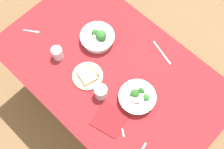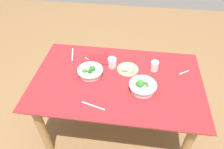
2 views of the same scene
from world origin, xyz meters
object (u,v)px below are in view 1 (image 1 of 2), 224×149
at_px(fork_by_near_bowl, 122,127).
at_px(table_knife_left, 162,53).
at_px(water_glass_side, 101,92).
at_px(broccoli_bowl_near, 98,38).
at_px(broccoli_bowl_far, 137,97).
at_px(bread_side_plate, 88,76).
at_px(napkin_folded_upper, 109,120).
at_px(fork_by_far_bowl, 32,31).
at_px(water_glass_center, 57,53).

distance_m(fork_by_near_bowl, table_knife_left, 0.54).
bearing_deg(water_glass_side, broccoli_bowl_near, -42.26).
bearing_deg(water_glass_side, broccoli_bowl_far, -143.63).
xyz_separation_m(broccoli_bowl_near, bread_side_plate, (-0.13, 0.22, -0.03)).
bearing_deg(napkin_folded_upper, fork_by_far_bowl, -5.63).
relative_size(water_glass_side, fork_by_near_bowl, 0.93).
bearing_deg(water_glass_side, fork_by_far_bowl, 0.12).
xyz_separation_m(broccoli_bowl_near, napkin_folded_upper, (-0.41, 0.33, -0.03)).
bearing_deg(broccoli_bowl_far, water_glass_center, 13.57).
distance_m(broccoli_bowl_far, water_glass_side, 0.21).
bearing_deg(napkin_folded_upper, broccoli_bowl_far, -98.40).
bearing_deg(fork_by_near_bowl, table_knife_left, -42.62).
bearing_deg(bread_side_plate, broccoli_bowl_near, -59.28).
height_order(broccoli_bowl_far, fork_by_near_bowl, broccoli_bowl_far).
relative_size(broccoli_bowl_far, water_glass_side, 2.46).
bearing_deg(broccoli_bowl_far, broccoli_bowl_near, -15.37).
bearing_deg(fork_by_near_bowl, water_glass_side, 17.02).
bearing_deg(broccoli_bowl_near, bread_side_plate, 120.72).
height_order(water_glass_center, fork_by_far_bowl, water_glass_center).
bearing_deg(water_glass_side, napkin_folded_upper, 151.29).
bearing_deg(water_glass_side, table_knife_left, -99.53).
relative_size(broccoli_bowl_far, fork_by_far_bowl, 2.32).
xyz_separation_m(bread_side_plate, napkin_folded_upper, (-0.28, 0.11, -0.01)).
bearing_deg(broccoli_bowl_far, water_glass_side, 36.37).
bearing_deg(table_knife_left, broccoli_bowl_near, 46.96).
height_order(fork_by_near_bowl, napkin_folded_upper, napkin_folded_upper).
height_order(broccoli_bowl_near, bread_side_plate, broccoli_bowl_near).
relative_size(broccoli_bowl_far, napkin_folded_upper, 1.24).
relative_size(fork_by_near_bowl, table_knife_left, 0.51).
height_order(broccoli_bowl_near, table_knife_left, broccoli_bowl_near).
relative_size(bread_side_plate, fork_by_far_bowl, 2.00).
bearing_deg(fork_by_near_bowl, water_glass_center, 26.83).
bearing_deg(fork_by_near_bowl, broccoli_bowl_far, -42.98).
relative_size(broccoli_bowl_near, table_knife_left, 1.16).
distance_m(broccoli_bowl_far, water_glass_center, 0.56).
xyz_separation_m(water_glass_side, fork_by_far_bowl, (0.63, 0.00, -0.04)).
distance_m(bread_side_plate, table_knife_left, 0.49).
bearing_deg(broccoli_bowl_near, water_glass_center, 68.81).
relative_size(broccoli_bowl_far, broccoli_bowl_near, 1.00).
bearing_deg(broccoli_bowl_far, fork_by_far_bowl, 9.04).
relative_size(water_glass_center, napkin_folded_upper, 0.50).
bearing_deg(fork_by_far_bowl, water_glass_side, -33.95).
xyz_separation_m(water_glass_center, fork_by_far_bowl, (0.26, -0.00, -0.04)).
bearing_deg(broccoli_bowl_near, table_knife_left, -148.50).
bearing_deg(fork_by_near_bowl, fork_by_far_bowl, 28.19).
relative_size(fork_by_near_bowl, napkin_folded_upper, 0.54).
relative_size(fork_by_far_bowl, fork_by_near_bowl, 0.98).
bearing_deg(broccoli_bowl_far, napkin_folded_upper, 81.60).
height_order(broccoli_bowl_far, broccoli_bowl_near, broccoli_bowl_near).
relative_size(bread_side_plate, fork_by_near_bowl, 1.97).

